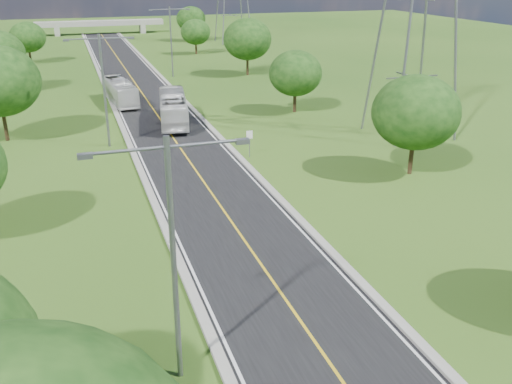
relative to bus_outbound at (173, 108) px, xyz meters
The scene contains 17 objects.
ground 9.02m from the bus_outbound, 97.07° to the left, with size 260.00×260.00×0.00m, color #254A14.
road 14.93m from the bus_outbound, 94.22° to the left, with size 8.00×150.00×0.06m, color black.
curb_left 15.81m from the bus_outbound, 109.84° to the left, with size 0.50×150.00×0.22m, color gray.
curb_right 15.22m from the bus_outbound, 77.96° to the left, with size 0.50×150.00×0.22m, color gray.
speed_limit_sign 13.83m from the bus_outbound, 72.73° to the right, with size 0.55×0.09×2.40m.
overpass 88.82m from the bus_outbound, 90.71° to the left, with size 30.00×3.00×3.20m.
streetlight_near_left 40.06m from the bus_outbound, 100.26° to the right, with size 5.90×0.25×10.00m.
streetlight_mid_left 10.36m from the bus_outbound, 138.88° to the right, with size 5.90×0.25×10.00m.
streetlight_far_right 27.59m from the bus_outbound, 79.63° to the left, with size 5.90×0.25×10.00m.
tree_le 49.41m from the bus_outbound, 108.42° to the left, with size 5.88×5.88×6.84m.
tree_rb 26.12m from the bus_outbound, 54.88° to the right, with size 6.72×6.72×7.82m.
tree_rc 14.19m from the bus_outbound, ahead, with size 5.88×5.88×6.84m.
tree_rd 29.69m from the bus_outbound, 57.33° to the left, with size 7.14×7.14×8.30m.
tree_re 50.67m from the bus_outbound, 74.64° to the left, with size 5.46×5.46×6.35m.
tree_rf 70.92m from the bus_outbound, 76.20° to the left, with size 6.30×6.30×7.33m.
bus_outbound is the anchor object (origin of this frame).
bus_inbound 11.92m from the bus_outbound, 110.98° to the left, with size 2.37×10.12×2.82m, color silver.
Camera 1 is at (-8.94, -6.63, 15.34)m, focal length 40.00 mm.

